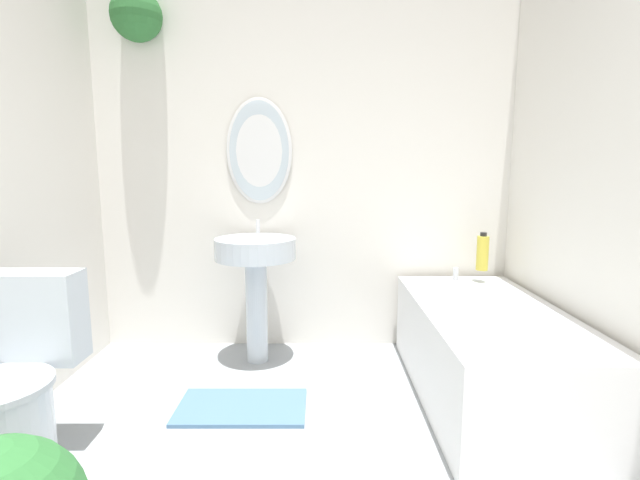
{
  "coord_description": "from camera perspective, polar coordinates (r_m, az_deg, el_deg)",
  "views": [
    {
      "loc": [
        0.1,
        -0.23,
        1.2
      ],
      "look_at": [
        0.11,
        1.77,
        0.9
      ],
      "focal_mm": 26.0,
      "sensor_mm": 36.0,
      "label": 1
    }
  ],
  "objects": [
    {
      "name": "pedestal_sink",
      "position": [
        2.89,
        -8.06,
        -3.15
      ],
      "size": [
        0.5,
        0.5,
        0.89
      ],
      "color": "silver",
      "rests_on": "ground_plane"
    },
    {
      "name": "wall_back",
      "position": [
        3.11,
        -3.52,
        9.83
      ],
      "size": [
        2.84,
        0.31,
        2.4
      ],
      "color": "silver",
      "rests_on": "ground_plane"
    },
    {
      "name": "bathtub",
      "position": [
        2.65,
        19.8,
        -12.7
      ],
      "size": [
        0.71,
        1.45,
        0.57
      ],
      "color": "silver",
      "rests_on": "ground_plane"
    },
    {
      "name": "toilet",
      "position": [
        2.24,
        -34.08,
        -15.98
      ],
      "size": [
        0.41,
        0.56,
        0.78
      ],
      "color": "silver",
      "rests_on": "ground_plane"
    },
    {
      "name": "shampoo_bottle",
      "position": [
        3.1,
        19.22,
        -1.46
      ],
      "size": [
        0.07,
        0.07,
        0.24
      ],
      "color": "gold",
      "rests_on": "bathtub"
    },
    {
      "name": "bath_mat",
      "position": [
        2.53,
        -9.74,
        -19.62
      ],
      "size": [
        0.65,
        0.37,
        0.02
      ],
      "color": "#4C7093",
      "rests_on": "ground_plane"
    }
  ]
}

